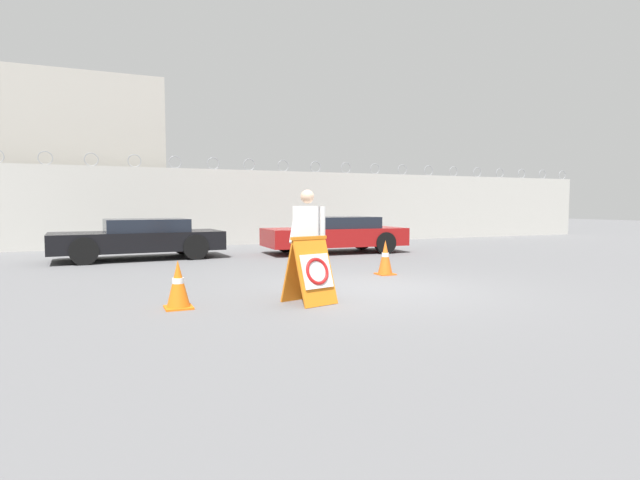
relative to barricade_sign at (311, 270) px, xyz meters
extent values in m
plane|color=slate|center=(1.61, 0.86, -0.52)|extent=(90.00, 90.00, 0.00)
cube|color=beige|center=(1.61, 12.01, 0.93)|extent=(36.00, 0.30, 2.91)
torus|color=gray|center=(-4.73, 12.01, 2.60)|extent=(0.47, 0.03, 0.47)
torus|color=gray|center=(-3.32, 12.01, 2.60)|extent=(0.47, 0.03, 0.47)
torus|color=gray|center=(-1.91, 12.01, 2.60)|extent=(0.47, 0.03, 0.47)
torus|color=gray|center=(-0.51, 12.01, 2.60)|extent=(0.47, 0.03, 0.47)
torus|color=gray|center=(0.90, 12.01, 2.60)|extent=(0.47, 0.03, 0.47)
torus|color=gray|center=(2.31, 12.01, 2.60)|extent=(0.47, 0.03, 0.47)
torus|color=gray|center=(3.72, 12.01, 2.60)|extent=(0.47, 0.03, 0.47)
torus|color=gray|center=(5.13, 12.01, 2.60)|extent=(0.47, 0.03, 0.47)
torus|color=gray|center=(6.53, 12.01, 2.60)|extent=(0.47, 0.03, 0.47)
torus|color=gray|center=(7.94, 12.01, 2.60)|extent=(0.47, 0.03, 0.47)
torus|color=gray|center=(9.35, 12.01, 2.60)|extent=(0.47, 0.03, 0.47)
torus|color=gray|center=(10.76, 12.01, 2.60)|extent=(0.47, 0.03, 0.47)
torus|color=gray|center=(12.17, 12.01, 2.60)|extent=(0.47, 0.03, 0.47)
torus|color=gray|center=(13.57, 12.01, 2.60)|extent=(0.47, 0.03, 0.47)
torus|color=gray|center=(14.98, 12.01, 2.60)|extent=(0.47, 0.03, 0.47)
torus|color=gray|center=(16.39, 12.01, 2.60)|extent=(0.47, 0.03, 0.47)
torus|color=gray|center=(17.80, 12.01, 2.60)|extent=(0.47, 0.03, 0.47)
torus|color=gray|center=(19.21, 12.01, 2.60)|extent=(0.47, 0.03, 0.47)
cube|color=#B2ADA3|center=(-5.13, 16.14, 2.73)|extent=(8.93, 5.49, 6.51)
cube|color=orange|center=(0.03, -0.11, -0.02)|extent=(0.70, 0.51, 1.02)
cube|color=orange|center=(-0.06, 0.20, -0.02)|extent=(0.70, 0.51, 1.02)
cube|color=orange|center=(-0.01, 0.05, 0.50)|extent=(0.66, 0.24, 0.05)
cube|color=white|center=(0.04, -0.14, 0.00)|extent=(0.57, 0.32, 0.52)
torus|color=red|center=(0.04, -0.15, 0.00)|extent=(0.46, 0.29, 0.43)
cylinder|color=#232838|center=(0.29, 0.64, -0.09)|extent=(0.15, 0.15, 0.86)
cylinder|color=#232838|center=(0.16, 0.76, -0.09)|extent=(0.15, 0.15, 0.86)
cube|color=silver|center=(0.22, 0.70, 0.67)|extent=(0.48, 0.46, 0.66)
sphere|color=#DBB293|center=(0.22, 0.70, 1.16)|extent=(0.23, 0.23, 0.23)
cylinder|color=silver|center=(0.43, 0.52, 0.68)|extent=(0.09, 0.09, 0.63)
cylinder|color=silver|center=(0.08, 0.96, 0.65)|extent=(0.30, 0.32, 0.61)
cube|color=orange|center=(-1.96, 0.42, -0.51)|extent=(0.40, 0.40, 0.03)
cone|color=orange|center=(-1.96, 0.42, -0.15)|extent=(0.34, 0.34, 0.69)
cylinder|color=white|center=(-1.96, 0.42, -0.11)|extent=(0.17, 0.17, 0.10)
cube|color=orange|center=(2.74, 2.35, -0.51)|extent=(0.38, 0.38, 0.03)
cone|color=orange|center=(2.74, 2.35, -0.13)|extent=(0.32, 0.32, 0.74)
cylinder|color=white|center=(2.74, 2.35, -0.09)|extent=(0.16, 0.16, 0.10)
cylinder|color=black|center=(-3.46, 6.96, -0.17)|extent=(0.73, 0.24, 0.72)
cylinder|color=black|center=(-3.56, 8.71, -0.17)|extent=(0.73, 0.24, 0.72)
cylinder|color=black|center=(-0.61, 7.13, -0.17)|extent=(0.73, 0.24, 0.72)
cylinder|color=black|center=(-0.71, 8.88, -0.17)|extent=(0.73, 0.24, 0.72)
cube|color=black|center=(-2.08, 7.92, -0.01)|extent=(4.71, 2.13, 0.53)
cube|color=black|center=(-1.85, 7.93, 0.44)|extent=(2.31, 1.81, 0.36)
cylinder|color=black|center=(2.42, 6.59, -0.18)|extent=(0.70, 0.23, 0.69)
cylinder|color=black|center=(2.49, 8.30, -0.18)|extent=(0.70, 0.23, 0.69)
cylinder|color=black|center=(5.20, 6.48, -0.18)|extent=(0.70, 0.23, 0.69)
cylinder|color=black|center=(5.27, 8.19, -0.18)|extent=(0.70, 0.23, 0.69)
cube|color=maroon|center=(3.84, 7.39, 0.00)|extent=(4.56, 1.99, 0.56)
cube|color=black|center=(4.07, 7.38, 0.46)|extent=(2.22, 1.72, 0.36)
camera|label=1|loc=(-2.93, -7.16, 1.01)|focal=28.00mm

